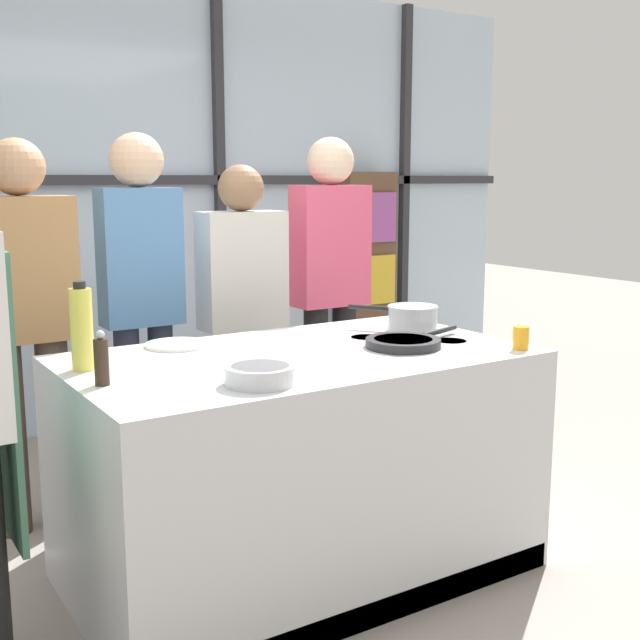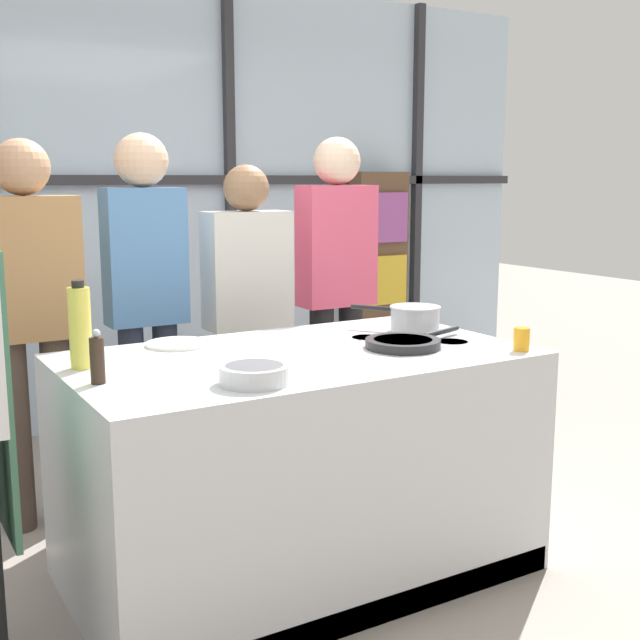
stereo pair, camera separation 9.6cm
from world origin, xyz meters
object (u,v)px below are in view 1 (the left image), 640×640
Objects in this scene: white_plate at (177,345)px; pepper_grinder at (101,360)px; spectator_far_left at (25,313)px; spectator_center_left at (142,290)px; oil_bottle at (82,328)px; mixing_bowl at (260,374)px; saucepan at (412,317)px; juice_glass_near at (521,338)px; frying_pan at (404,342)px; spectator_center_right at (243,307)px; spectator_far_right at (330,279)px.

white_plate is 0.63m from pepper_grinder.
spectator_center_left reaches higher than spectator_far_left.
spectator_far_left is 5.51× the size of oil_bottle.
mixing_bowl is (-0.00, -0.70, 0.03)m from white_plate.
spectator_far_left is at bearing 90.92° from oil_bottle.
spectator_center_left is 1.25m from saucepan.
spectator_far_left is at bearing 138.44° from juice_glass_near.
white_plate is 0.49m from oil_bottle.
mixing_bowl is 0.51m from pepper_grinder.
mixing_bowl is (-0.76, -0.21, 0.01)m from frying_pan.
frying_pan is (0.15, -1.10, -0.01)m from spectator_center_right.
spectator_center_right is 17.92× the size of juice_glass_near.
spectator_center_right is 1.48m from pepper_grinder.
frying_pan is at bearing 137.43° from spectator_far_left.
pepper_grinder is (-0.44, 0.26, 0.05)m from mixing_bowl.
spectator_far_right reaches higher than spectator_center_left.
oil_bottle is (0.01, -0.80, 0.06)m from spectator_far_left.
spectator_far_left is 0.98× the size of spectator_center_left.
spectator_far_left is at bearing -0.00° from spectator_center_right.
spectator_far_left reaches higher than saucepan.
frying_pan is (0.68, -1.10, -0.13)m from spectator_center_left.
frying_pan is at bearing 71.44° from spectator_far_right.
frying_pan is 0.35m from saucepan.
mixing_bowl is (0.44, -1.31, -0.06)m from spectator_far_left.
white_plate is 1.40× the size of pepper_grinder.
oil_bottle is 1.73× the size of pepper_grinder.
pepper_grinder reaches higher than frying_pan.
spectator_far_left is 9.51× the size of pepper_grinder.
saucepan is 1.15× the size of oil_bottle.
spectator_far_right is 1.28m from white_plate.
spectator_far_left is 19.03× the size of juice_glass_near.
juice_glass_near is (0.36, -0.28, 0.03)m from frying_pan.
spectator_center_left is 1.30m from frying_pan.
juice_glass_near is at bearing -37.95° from frying_pan.
spectator_center_right is 6.95× the size of mixing_bowl.
saucepan is 3.97× the size of juice_glass_near.
mixing_bowl is (-0.61, -1.31, 0.01)m from spectator_center_right.
frying_pan is at bearing 142.05° from juice_glass_near.
spectator_far_left is 1.67m from saucepan.
juice_glass_near is (1.55, -0.33, -0.04)m from pepper_grinder.
oil_bottle is at bearing 57.56° from spectator_center_left.
saucepan is at bearing 149.38° from spectator_far_left.
juice_glass_near is (1.03, -1.38, -0.10)m from spectator_center_left.
mixing_bowl is 1.29× the size of pepper_grinder.
oil_bottle is at bearing 37.85° from spectator_center_right.
spectator_center_right is at bearing 97.92° from frying_pan.
spectator_far_right is at bearing -180.00° from spectator_far_left.
spectator_far_right is 19.52× the size of juice_glass_near.
juice_glass_near is at bearing -12.16° from pepper_grinder.
pepper_grinder is (-1.04, -1.04, 0.05)m from spectator_center_right.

